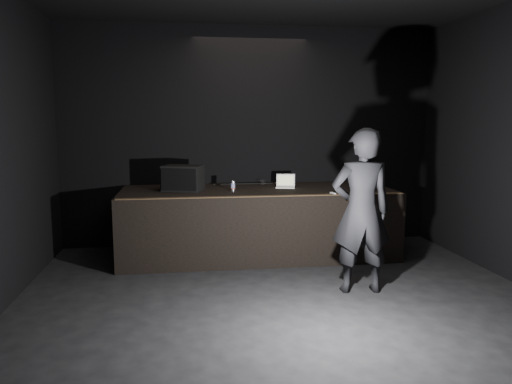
{
  "coord_description": "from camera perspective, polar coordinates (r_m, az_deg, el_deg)",
  "views": [
    {
      "loc": [
        -1.05,
        -4.54,
        2.02
      ],
      "look_at": [
        -0.08,
        2.3,
        1.02
      ],
      "focal_mm": 35.0,
      "sensor_mm": 36.0,
      "label": 1
    }
  ],
  "objects": [
    {
      "name": "ground",
      "position": [
        5.08,
        4.7,
        -15.25
      ],
      "size": [
        7.0,
        7.0,
        0.0
      ],
      "primitive_type": "plane",
      "color": "black",
      "rests_on": "ground"
    },
    {
      "name": "stage_riser",
      "position": [
        7.5,
        0.13,
        -3.46
      ],
      "size": [
        4.0,
        1.5,
        1.0
      ],
      "primitive_type": "cube",
      "color": "black",
      "rests_on": "ground"
    },
    {
      "name": "room_walls",
      "position": [
        4.66,
        5.0,
        8.23
      ],
      "size": [
        6.1,
        7.1,
        3.52
      ],
      "color": "black",
      "rests_on": "ground"
    },
    {
      "name": "cable",
      "position": [
        7.95,
        -1.43,
        0.93
      ],
      "size": [
        0.96,
        0.04,
        0.02
      ],
      "primitive_type": "cylinder",
      "rotation": [
        0.0,
        1.57,
        0.02
      ],
      "color": "black",
      "rests_on": "stage_riser"
    },
    {
      "name": "person",
      "position": [
        5.95,
        11.93,
        -2.15
      ],
      "size": [
        0.73,
        0.51,
        1.93
      ],
      "primitive_type": "imported",
      "rotation": [
        0.0,
        0.0,
        3.08
      ],
      "color": "black",
      "rests_on": "ground"
    },
    {
      "name": "plastic_cup",
      "position": [
        7.82,
        0.8,
        1.08
      ],
      "size": [
        0.07,
        0.07,
        0.09
      ],
      "primitive_type": "cylinder",
      "color": "white",
      "rests_on": "stage_riser"
    },
    {
      "name": "riser_lip",
      "position": [
        6.72,
        1.0,
        -0.45
      ],
      "size": [
        3.92,
        0.1,
        0.01
      ],
      "primitive_type": "cube",
      "color": "brown",
      "rests_on": "stage_riser"
    },
    {
      "name": "wii_remote",
      "position": [
        6.99,
        8.77,
        -0.15
      ],
      "size": [
        0.05,
        0.14,
        0.03
      ],
      "primitive_type": "cube",
      "rotation": [
        0.0,
        0.0,
        0.13
      ],
      "color": "white",
      "rests_on": "stage_riser"
    },
    {
      "name": "beer_can",
      "position": [
        7.21,
        -2.65,
        0.7
      ],
      "size": [
        0.06,
        0.06,
        0.15
      ],
      "color": "silver",
      "rests_on": "stage_riser"
    },
    {
      "name": "laptop",
      "position": [
        7.63,
        3.39,
        0.92
      ],
      "size": [
        0.34,
        0.31,
        0.2
      ],
      "rotation": [
        0.0,
        0.0,
        -0.23
      ],
      "color": "white",
      "rests_on": "stage_riser"
    },
    {
      "name": "stage_monitor",
      "position": [
        7.31,
        -8.35,
        1.58
      ],
      "size": [
        0.64,
        0.55,
        0.37
      ],
      "rotation": [
        0.0,
        0.0,
        -0.32
      ],
      "color": "black",
      "rests_on": "stage_riser"
    }
  ]
}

